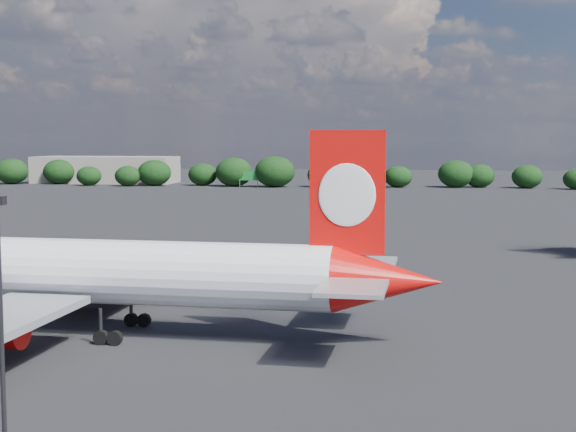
# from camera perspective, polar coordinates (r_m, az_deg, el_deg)

# --- Properties ---
(ground) EXTENTS (500.00, 500.00, 0.00)m
(ground) POSITION_cam_1_polar(r_m,az_deg,el_deg) (104.38, -5.04, -1.77)
(ground) COLOR black
(ground) RESTS_ON ground
(qantas_airliner) EXTENTS (41.92, 39.83, 13.69)m
(qantas_airliner) POSITION_cam_1_polar(r_m,az_deg,el_deg) (54.92, -12.40, -4.03)
(qantas_airliner) COLOR white
(qantas_airliner) RESTS_ON ground
(apron_lamp_post) EXTENTS (0.55, 0.30, 11.29)m
(apron_lamp_post) POSITION_cam_1_polar(r_m,az_deg,el_deg) (28.16, -19.69, -8.85)
(apron_lamp_post) COLOR black
(apron_lamp_post) RESTS_ON ground
(terminal_building) EXTENTS (42.00, 16.00, 8.00)m
(terminal_building) POSITION_cam_1_polar(r_m,az_deg,el_deg) (249.26, -12.81, 3.23)
(terminal_building) COLOR gray
(terminal_building) RESTS_ON ground
(highway_sign) EXTENTS (6.00, 0.30, 4.50)m
(highway_sign) POSITION_cam_1_polar(r_m,az_deg,el_deg) (221.02, -2.82, 2.87)
(highway_sign) COLOR #156D27
(highway_sign) RESTS_ON ground
(billboard_yellow) EXTENTS (5.00, 0.30, 5.50)m
(billboard_yellow) POSITION_cam_1_polar(r_m,az_deg,el_deg) (223.35, 5.06, 3.07)
(billboard_yellow) COLOR yellow
(billboard_yellow) RESTS_ON ground
(horizon_treeline) EXTENTS (202.70, 15.78, 8.59)m
(horizon_treeline) POSITION_cam_1_polar(r_m,az_deg,el_deg) (222.00, 3.29, 3.01)
(horizon_treeline) COLOR black
(horizon_treeline) RESTS_ON ground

